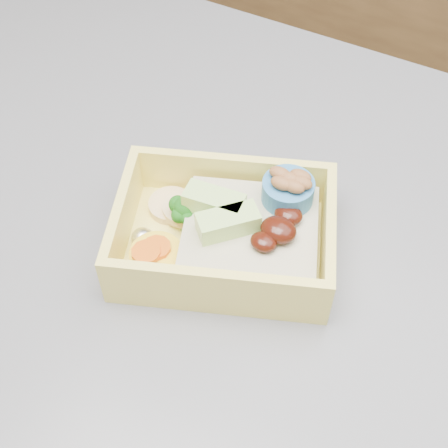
% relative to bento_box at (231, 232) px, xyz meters
% --- Properties ---
extents(bento_box, '(0.20, 0.17, 0.06)m').
position_rel_bento_box_xyz_m(bento_box, '(0.00, 0.00, 0.00)').
color(bento_box, '#FBE867').
rests_on(bento_box, island).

